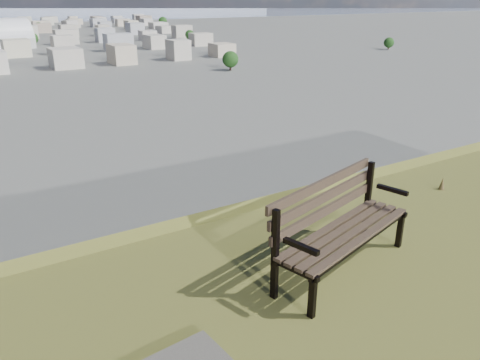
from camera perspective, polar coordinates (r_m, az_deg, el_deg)
park_bench at (r=4.72m, az=11.86°, el=-4.96°), size 1.82×1.01×0.91m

